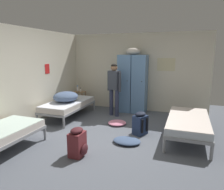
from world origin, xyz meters
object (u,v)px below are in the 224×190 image
object	(u,v)px
water_bottle	(78,89)
clothes_pile_denim	(127,141)
bedding_heap	(66,97)
backpack_navy	(140,124)
shelf_unit	(80,98)
backpack_maroon	(78,143)
lotion_bottle	(80,90)
bed_right	(188,122)
bed_left_rear	(68,105)
person_traveler	(114,85)
locker_bank	(133,82)
clothes_pile_pink	(117,123)

from	to	relation	value
water_bottle	clothes_pile_denim	bearing A→B (deg)	-43.56
bedding_heap	backpack_navy	bearing A→B (deg)	-13.20
shelf_unit	backpack_maroon	size ratio (longest dim) A/B	1.04
bedding_heap	lotion_bottle	bearing A→B (deg)	97.23
bed_right	lotion_bottle	bearing A→B (deg)	156.00
backpack_navy	clothes_pile_denim	bearing A→B (deg)	-104.26
bed_left_rear	lotion_bottle	world-z (taller)	lotion_bottle
person_traveler	shelf_unit	bearing A→B (deg)	159.25
bedding_heap	backpack_navy	world-z (taller)	bedding_heap
shelf_unit	backpack_navy	size ratio (longest dim) A/B	1.04
locker_bank	clothes_pile_pink	bearing A→B (deg)	-92.46
person_traveler	clothes_pile_denim	distance (m)	2.22
locker_bank	shelf_unit	world-z (taller)	locker_bank
bed_left_rear	bedding_heap	xyz separation A→B (m)	(-0.03, -0.08, 0.26)
bed_right	clothes_pile_pink	xyz separation A→B (m)	(-1.80, 0.33, -0.34)
person_traveler	bed_right	bearing A→B (deg)	-26.38
bedding_heap	clothes_pile_denim	distance (m)	2.56
bedding_heap	backpack_maroon	distance (m)	2.53
bed_left_rear	backpack_navy	world-z (taller)	backpack_navy
shelf_unit	bed_left_rear	xyz separation A→B (m)	(0.25, -1.15, 0.04)
bed_left_rear	backpack_navy	bearing A→B (deg)	-15.15
shelf_unit	backpack_navy	xyz separation A→B (m)	(2.58, -1.78, -0.09)
person_traveler	clothes_pile_pink	world-z (taller)	person_traveler
bed_left_rear	backpack_navy	size ratio (longest dim) A/B	3.45
bed_right	water_bottle	world-z (taller)	water_bottle
water_bottle	lotion_bottle	xyz separation A→B (m)	(0.15, -0.06, -0.03)
lotion_bottle	clothes_pile_denim	bearing A→B (deg)	-44.59
bed_right	backpack_maroon	xyz separation A→B (m)	(-1.93, -1.60, -0.12)
bed_left_rear	bed_right	size ratio (longest dim) A/B	1.00
locker_bank	water_bottle	world-z (taller)	locker_bank
lotion_bottle	backpack_navy	world-z (taller)	lotion_bottle
locker_bank	bedding_heap	size ratio (longest dim) A/B	2.62
person_traveler	backpack_navy	world-z (taller)	person_traveler
lotion_bottle	backpack_navy	xyz separation A→B (m)	(2.51, -1.74, -0.37)
bed_right	clothes_pile_denim	distance (m)	1.46
bed_right	backpack_maroon	bearing A→B (deg)	-140.47
bed_right	person_traveler	xyz separation A→B (m)	(-2.15, 1.07, 0.58)
bedding_heap	water_bottle	xyz separation A→B (m)	(-0.30, 1.25, 0.02)
backpack_navy	backpack_maroon	xyz separation A→B (m)	(-0.86, -1.45, 0.00)
shelf_unit	water_bottle	size ratio (longest dim) A/B	2.77
clothes_pile_denim	bedding_heap	bearing A→B (deg)	152.68
shelf_unit	clothes_pile_pink	xyz separation A→B (m)	(1.86, -1.31, -0.30)
backpack_maroon	clothes_pile_denim	size ratio (longest dim) A/B	0.92
backpack_navy	bed_right	bearing A→B (deg)	7.72
shelf_unit	locker_bank	bearing A→B (deg)	2.37
bed_left_rear	bedding_heap	world-z (taller)	bedding_heap
bed_left_rear	water_bottle	distance (m)	1.25
locker_bank	person_traveler	xyz separation A→B (m)	(-0.41, -0.65, -0.01)
shelf_unit	clothes_pile_denim	world-z (taller)	shelf_unit
person_traveler	clothes_pile_pink	size ratio (longest dim) A/B	3.18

